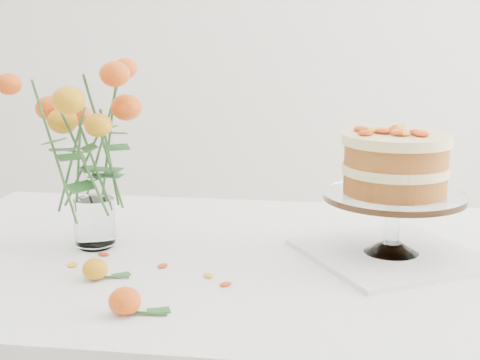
% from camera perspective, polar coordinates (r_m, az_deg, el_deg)
% --- Properties ---
extents(table, '(1.43, 0.93, 0.76)m').
position_cam_1_polar(table, '(1.44, -0.84, -9.35)').
color(table, tan).
rests_on(table, ground).
extents(napkin, '(0.44, 0.44, 0.01)m').
position_cam_1_polar(napkin, '(1.43, 12.75, -6.22)').
color(napkin, silver).
rests_on(napkin, table).
extents(cake_stand, '(0.29, 0.29, 0.26)m').
position_cam_1_polar(cake_stand, '(1.38, 13.11, 0.82)').
color(cake_stand, silver).
rests_on(cake_stand, napkin).
extents(rose_vase, '(0.32, 0.32, 0.43)m').
position_cam_1_polar(rose_vase, '(1.43, -12.67, 4.11)').
color(rose_vase, silver).
rests_on(rose_vase, table).
extents(loose_rose_near, '(0.09, 0.05, 0.04)m').
position_cam_1_polar(loose_rose_near, '(1.30, -12.24, -7.45)').
color(loose_rose_near, orange).
rests_on(loose_rose_near, table).
extents(loose_rose_far, '(0.10, 0.05, 0.05)m').
position_cam_1_polar(loose_rose_far, '(1.13, -9.77, -10.16)').
color(loose_rose_far, red).
rests_on(loose_rose_far, table).
extents(stray_petal_a, '(0.03, 0.02, 0.00)m').
position_cam_1_polar(stray_petal_a, '(1.35, -6.62, -7.29)').
color(stray_petal_a, '#F6A40F').
rests_on(stray_petal_a, table).
extents(stray_petal_b, '(0.03, 0.02, 0.00)m').
position_cam_1_polar(stray_petal_b, '(1.29, -2.72, -8.14)').
color(stray_petal_b, '#F6A40F').
rests_on(stray_petal_b, table).
extents(stray_petal_c, '(0.03, 0.02, 0.00)m').
position_cam_1_polar(stray_petal_c, '(1.24, -1.24, -8.89)').
color(stray_petal_c, '#F6A40F').
rests_on(stray_petal_c, table).
extents(stray_petal_d, '(0.03, 0.02, 0.00)m').
position_cam_1_polar(stray_petal_d, '(1.43, -11.58, -6.24)').
color(stray_petal_d, '#F6A40F').
rests_on(stray_petal_d, table).
extents(stray_petal_e, '(0.03, 0.02, 0.00)m').
position_cam_1_polar(stray_petal_e, '(1.38, -14.12, -7.04)').
color(stray_petal_e, '#F6A40F').
rests_on(stray_petal_e, table).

